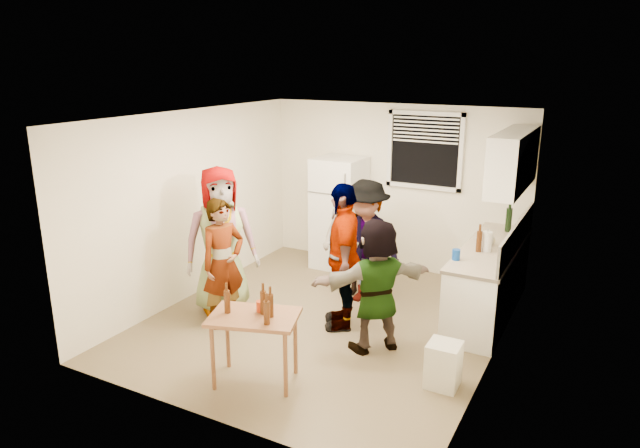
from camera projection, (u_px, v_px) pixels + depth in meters
The scene contains 23 objects.
room at pixel (326, 321), 7.04m from camera, with size 4.00×4.50×2.50m, color white, non-canonical shape.
window at pixel (425, 151), 8.19m from camera, with size 1.12×0.10×1.06m, color white, non-canonical shape.
refrigerator at pixel (339, 213), 8.73m from camera, with size 0.70×0.70×1.70m, color white.
counter_lower at pixel (488, 282), 7.12m from camera, with size 0.60×2.20×0.86m, color white.
countertop at pixel (491, 248), 7.00m from camera, with size 0.64×2.22×0.04m, color #BEAD96.
backsplash at pixel (517, 236), 6.81m from camera, with size 0.03×2.20×0.36m, color beige.
upper_cabinets at pixel (514, 160), 6.81m from camera, with size 0.34×1.60×0.70m, color white.
kettle at pixel (488, 246), 7.03m from camera, with size 0.22×0.18×0.18m, color silver, non-canonical shape.
paper_towel at pixel (486, 251), 6.83m from camera, with size 0.11×0.11×0.24m, color white.
wine_bottle at pixel (508, 231), 7.61m from camera, with size 0.08×0.08×0.32m, color black.
beer_bottle_counter at pixel (478, 252), 6.81m from camera, with size 0.07×0.07×0.25m, color #47230C.
blue_cup at pixel (456, 260), 6.53m from camera, with size 0.09×0.09×0.12m, color #0E40A3.
picture_frame at pixel (514, 239), 7.04m from camera, with size 0.02×0.18×0.15m, color yellow.
trash_bin at pixel (444, 363), 5.58m from camera, with size 0.31×0.31×0.46m, color beige.
serving_table at pixel (256, 381), 5.73m from camera, with size 0.85×0.57×0.72m, color brown, non-canonical shape.
beer_bottle_table at pixel (264, 314), 5.57m from camera, with size 0.06×0.06×0.23m, color #47230C.
red_cup at pixel (260, 311), 5.62m from camera, with size 0.08×0.08×0.11m, color #AD300E.
guest_grey at pixel (225, 310), 7.34m from camera, with size 0.92×1.88×0.60m, color #949494.
guest_stripe at pixel (226, 324), 6.97m from camera, with size 0.57×1.57×0.38m, color #141933.
guest_back_left at pixel (344, 291), 7.95m from camera, with size 0.71×1.45×0.55m, color brown.
guest_back_right at pixel (364, 301), 7.63m from camera, with size 1.07×1.65×0.61m, color #3C3C41.
guest_black at pixel (342, 325), 6.94m from camera, with size 1.04×1.77×0.43m, color black.
guest_orange at pixel (375, 348), 6.39m from camera, with size 1.40×1.51×0.44m, color #E18744.
Camera 1 is at (2.97, -5.70, 3.10)m, focal length 32.00 mm.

